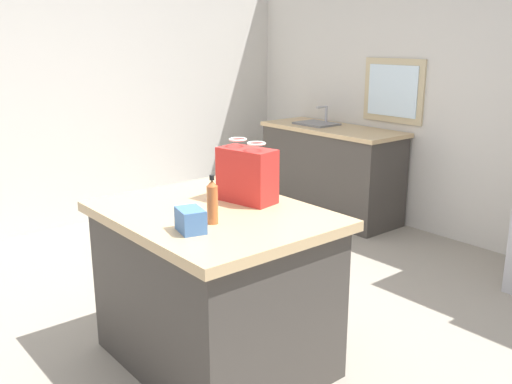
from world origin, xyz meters
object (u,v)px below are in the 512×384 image
(shopping_bag, at_px, (247,175))
(bottle, at_px, (212,202))
(small_box, at_px, (191,220))
(kitchen_island, at_px, (214,287))

(shopping_bag, relative_size, bottle, 1.42)
(small_box, xyz_separation_m, bottle, (-0.03, 0.15, 0.05))
(kitchen_island, height_order, small_box, small_box)
(bottle, bearing_deg, shopping_bag, 117.46)
(shopping_bag, xyz_separation_m, small_box, (0.23, -0.53, -0.10))
(shopping_bag, height_order, bottle, shopping_bag)
(shopping_bag, height_order, small_box, shopping_bag)
(shopping_bag, bearing_deg, kitchen_island, -85.58)
(kitchen_island, relative_size, shopping_bag, 3.59)
(kitchen_island, relative_size, bottle, 5.10)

